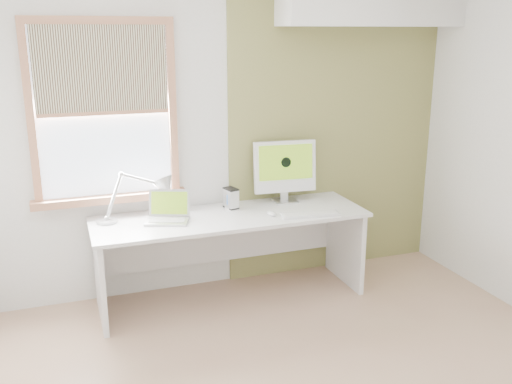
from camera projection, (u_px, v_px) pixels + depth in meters
name	position (u px, v px, depth m)	size (l,w,h in m)	color
room	(319.00, 188.00, 3.20)	(4.04, 3.54, 2.64)	tan
accent_wall	(335.00, 130.00, 5.10)	(2.00, 0.02, 2.60)	olive
soffit	(371.00, 0.00, 4.71)	(1.60, 0.40, 0.42)	white
window	(104.00, 113.00, 4.36)	(1.20, 0.14, 1.42)	#A56B4C
desk	(229.00, 235.00, 4.68)	(2.20, 0.70, 0.73)	silver
desk_lamp	(154.00, 192.00, 4.49)	(0.70, 0.28, 0.39)	silver
laptop	(168.00, 213.00, 4.43)	(0.39, 0.36, 0.23)	silver
phone_dock	(229.00, 204.00, 4.73)	(0.09, 0.09, 0.14)	silver
external_drive	(231.00, 198.00, 4.73)	(0.11, 0.15, 0.17)	silver
imac	(285.00, 168.00, 4.87)	(0.54, 0.19, 0.53)	silver
keyboard	(310.00, 214.00, 4.55)	(0.49, 0.20, 0.02)	white
mouse	(272.00, 213.00, 4.56)	(0.06, 0.11, 0.03)	white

